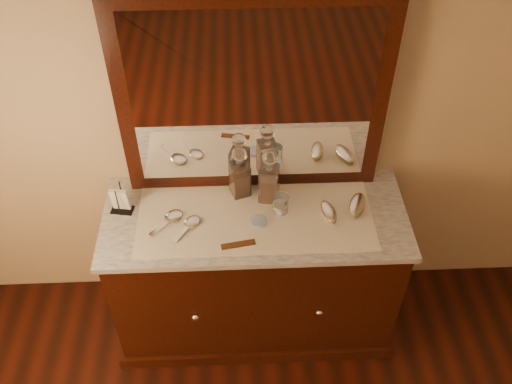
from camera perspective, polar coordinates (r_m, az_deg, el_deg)
The scene contains 18 objects.
dresser_cabinet at distance 2.96m, azimuth -0.08°, elevation -8.28°, with size 1.40×0.55×0.82m, color black.
dresser_plinth at distance 3.26m, azimuth -0.08°, elevation -12.26°, with size 1.46×0.59×0.08m, color black.
knob_left at distance 2.77m, azimuth -6.20°, elevation -12.60°, with size 0.04×0.04×0.04m, color silver.
knob_right at distance 2.79m, azimuth 6.49°, elevation -12.14°, with size 0.04×0.04×0.04m, color silver.
marble_top at distance 2.64m, azimuth -0.09°, elevation -2.63°, with size 1.44×0.59×0.03m, color white.
mirror_frame at distance 2.49m, azimuth -0.35°, elevation 9.70°, with size 1.20×0.08×1.00m, color black.
mirror_glass at distance 2.46m, azimuth -0.32°, elevation 9.26°, with size 1.06×0.01×0.86m, color white.
lace_runner at distance 2.61m, azimuth -0.08°, elevation -2.69°, with size 1.10×0.45×0.00m, color white.
pin_dish at distance 2.59m, azimuth 0.28°, elevation -2.99°, with size 0.08×0.08×0.01m, color silver.
comb at distance 2.50m, azimuth -1.82°, elevation -5.37°, with size 0.15×0.03×0.01m, color #692F12.
napkin_rack at distance 2.68m, azimuth -13.70°, elevation -0.89°, with size 0.11×0.08×0.16m.
decanter_left at distance 2.66m, azimuth -1.66°, elevation 1.62°, with size 0.11×0.11×0.28m.
decanter_right at distance 2.63m, azimuth 1.35°, elevation 1.16°, with size 0.11×0.11×0.29m.
brush_near at distance 2.63m, azimuth 7.43°, elevation -2.08°, with size 0.09×0.15×0.04m.
brush_far at distance 2.68m, azimuth 10.28°, elevation -1.38°, with size 0.12×0.17×0.04m.
hand_mirror_outer at distance 2.63m, azimuth -8.69°, elevation -2.69°, with size 0.17×0.19×0.02m.
hand_mirror_inner at distance 2.59m, azimuth -6.73°, elevation -3.26°, with size 0.14×0.18×0.02m.
tumblers at distance 2.61m, azimuth 2.50°, elevation -1.22°, with size 0.08×0.08×0.09m.
Camera 1 is at (-0.07, 0.15, 2.75)m, focal length 39.13 mm.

